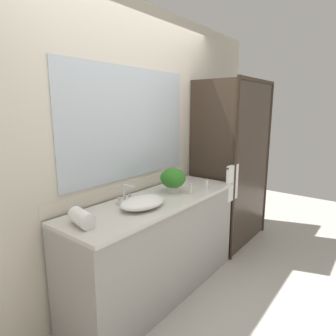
{
  "coord_description": "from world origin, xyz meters",
  "views": [
    {
      "loc": [
        -1.84,
        -1.55,
        1.68
      ],
      "look_at": [
        0.15,
        0.0,
        1.15
      ],
      "focal_mm": 30.88,
      "sensor_mm": 36.0,
      "label": 1
    }
  ],
  "objects_px": {
    "sink_basin": "(142,202)",
    "amenity_bottle_lotion": "(207,184)",
    "faucet": "(125,197)",
    "amenity_bottle_shampoo": "(191,189)",
    "rolled_towel_near_edge": "(82,218)",
    "potted_plant": "(173,179)"
  },
  "relations": [
    {
      "from": "amenity_bottle_lotion",
      "to": "faucet",
      "type": "bearing_deg",
      "value": 157.69
    },
    {
      "from": "faucet",
      "to": "amenity_bottle_shampoo",
      "type": "relative_size",
      "value": 1.74
    },
    {
      "from": "faucet",
      "to": "rolled_towel_near_edge",
      "type": "xyz_separation_m",
      "value": [
        -0.52,
        -0.12,
        0.0
      ]
    },
    {
      "from": "amenity_bottle_lotion",
      "to": "rolled_towel_near_edge",
      "type": "xyz_separation_m",
      "value": [
        -1.3,
        0.2,
        0.01
      ]
    },
    {
      "from": "sink_basin",
      "to": "faucet",
      "type": "height_order",
      "value": "faucet"
    },
    {
      "from": "rolled_towel_near_edge",
      "to": "sink_basin",
      "type": "bearing_deg",
      "value": -8.02
    },
    {
      "from": "amenity_bottle_shampoo",
      "to": "rolled_towel_near_edge",
      "type": "relative_size",
      "value": 0.46
    },
    {
      "from": "sink_basin",
      "to": "amenity_bottle_lotion",
      "type": "distance_m",
      "value": 0.79
    },
    {
      "from": "sink_basin",
      "to": "amenity_bottle_lotion",
      "type": "bearing_deg",
      "value": -9.16
    },
    {
      "from": "faucet",
      "to": "potted_plant",
      "type": "height_order",
      "value": "potted_plant"
    },
    {
      "from": "potted_plant",
      "to": "amenity_bottle_lotion",
      "type": "distance_m",
      "value": 0.36
    },
    {
      "from": "potted_plant",
      "to": "amenity_bottle_shampoo",
      "type": "distance_m",
      "value": 0.19
    },
    {
      "from": "faucet",
      "to": "amenity_bottle_shampoo",
      "type": "bearing_deg",
      "value": -27.55
    },
    {
      "from": "amenity_bottle_lotion",
      "to": "sink_basin",
      "type": "bearing_deg",
      "value": 170.84
    },
    {
      "from": "sink_basin",
      "to": "potted_plant",
      "type": "bearing_deg",
      "value": 7.53
    },
    {
      "from": "amenity_bottle_shampoo",
      "to": "amenity_bottle_lotion",
      "type": "bearing_deg",
      "value": -8.34
    },
    {
      "from": "sink_basin",
      "to": "rolled_towel_near_edge",
      "type": "distance_m",
      "value": 0.52
    },
    {
      "from": "amenity_bottle_shampoo",
      "to": "amenity_bottle_lotion",
      "type": "xyz_separation_m",
      "value": [
        0.23,
        -0.03,
        0.0
      ]
    },
    {
      "from": "potted_plant",
      "to": "amenity_bottle_shampoo",
      "type": "height_order",
      "value": "potted_plant"
    },
    {
      "from": "faucet",
      "to": "amenity_bottle_lotion",
      "type": "xyz_separation_m",
      "value": [
        0.78,
        -0.32,
        -0.0
      ]
    },
    {
      "from": "faucet",
      "to": "amenity_bottle_shampoo",
      "type": "distance_m",
      "value": 0.62
    },
    {
      "from": "amenity_bottle_lotion",
      "to": "amenity_bottle_shampoo",
      "type": "bearing_deg",
      "value": 171.66
    }
  ]
}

